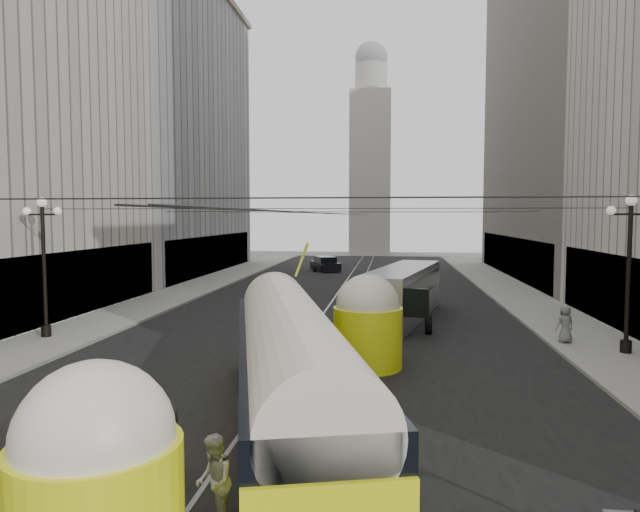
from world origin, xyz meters
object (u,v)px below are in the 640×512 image
(pedestrian_crossing_a, at_px, (174,448))
(pedestrian_crossing_b, at_px, (214,482))
(streetcar, at_px, (290,366))
(city_bus, at_px, (403,291))
(pedestrian_sidewalk_right, at_px, (565,324))

(pedestrian_crossing_a, relative_size, pedestrian_crossing_b, 0.97)
(streetcar, bearing_deg, city_bus, 79.06)
(pedestrian_crossing_a, bearing_deg, pedestrian_crossing_b, -125.30)
(pedestrian_crossing_b, bearing_deg, city_bus, 151.70)
(city_bus, bearing_deg, pedestrian_crossing_a, -104.25)
(pedestrian_crossing_a, bearing_deg, pedestrian_sidewalk_right, -27.65)
(city_bus, height_order, pedestrian_crossing_a, city_bus)
(city_bus, distance_m, pedestrian_crossing_b, 21.99)
(streetcar, distance_m, pedestrian_crossing_b, 4.85)
(city_bus, distance_m, pedestrian_crossing_a, 20.88)
(city_bus, height_order, pedestrian_sidewalk_right, city_bus)
(streetcar, bearing_deg, pedestrian_crossing_b, -96.67)
(city_bus, xyz_separation_m, pedestrian_crossing_b, (-3.82, -21.64, -0.71))
(streetcar, bearing_deg, pedestrian_crossing_a, -119.32)
(pedestrian_crossing_b, bearing_deg, pedestrian_sidewalk_right, 127.85)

